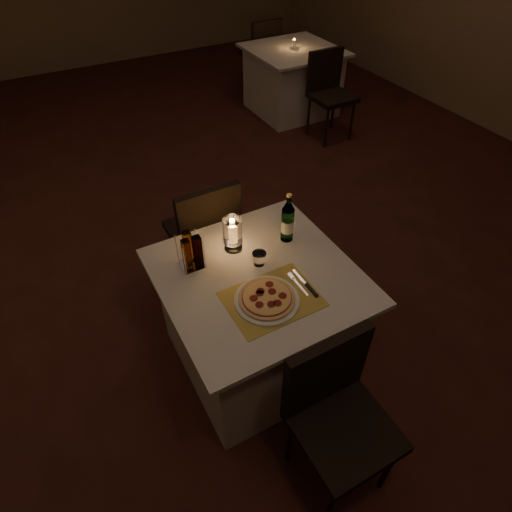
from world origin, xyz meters
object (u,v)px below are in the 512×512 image
chair_near (335,405)px  plate (267,300)px  chair_far (205,228)px  pizza (267,298)px  water_bottle (288,222)px  hurricane_candle (233,232)px  neighbor_table_right (292,81)px  tumbler (259,259)px  main_table (258,319)px

chair_near → plate: 0.57m
chair_far → pizza: (-0.05, -0.89, 0.22)m
water_bottle → plate: bearing=-133.2°
chair_near → hurricane_candle: (-0.02, 0.96, 0.31)m
chair_far → neighbor_table_right: (2.14, 2.28, -0.18)m
tumbler → neighbor_table_right: size_ratio=0.08×
chair_near → water_bottle: bearing=72.2°
plate → pizza: size_ratio=1.14×
plate → neighbor_table_right: bearing=55.5°
chair_far → water_bottle: water_bottle is taller
pizza → tumbler: tumbler is taller
neighbor_table_right → tumbler: bearing=-125.5°
chair_near → plate: (-0.05, 0.53, 0.20)m
main_table → chair_near: bearing=-90.0°
chair_near → chair_far: 1.43m
main_table → plate: plate is taller
main_table → chair_near: 0.74m
water_bottle → hurricane_candle: (-0.30, 0.07, -0.00)m
chair_far → water_bottle: (0.29, -0.54, 0.31)m
water_bottle → hurricane_candle: water_bottle is taller
pizza → neighbor_table_right: 3.88m
main_table → tumbler: (0.05, 0.07, 0.40)m
main_table → chair_near: chair_near is taller
tumbler → hurricane_candle: (-0.06, 0.18, 0.08)m
chair_near → neighbor_table_right: bearing=60.1°
plate → hurricane_candle: 0.44m
neighbor_table_right → water_bottle: bearing=-123.3°
water_bottle → main_table: bearing=-148.3°
pizza → tumbler: (0.10, 0.25, 0.01)m
chair_far → neighbor_table_right: chair_far is taller
chair_near → plate: bearing=95.3°
tumbler → hurricane_candle: size_ratio=0.38×
chair_near → tumbler: (0.05, 0.79, 0.23)m
chair_near → tumbler: 0.82m
main_table → chair_far: chair_far is taller
tumbler → water_bottle: bearing=23.8°
water_bottle → neighbor_table_right: water_bottle is taller
hurricane_candle → neighbor_table_right: (2.15, 2.75, -0.48)m
chair_far → tumbler: size_ratio=11.80×
neighbor_table_right → chair_far: bearing=-133.1°
hurricane_candle → neighbor_table_right: bearing=51.9°
chair_near → chair_far: size_ratio=1.00×
tumbler → chair_near: bearing=-93.5°
main_table → plate: bearing=-105.5°
chair_near → plate: chair_near is taller
chair_far → tumbler: (0.05, -0.64, 0.23)m
tumbler → neighbor_table_right: bearing=54.5°
pizza → water_bottle: bearing=46.8°
tumbler → hurricane_candle: bearing=109.9°
water_bottle → neighbor_table_right: (1.85, 2.82, -0.49)m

